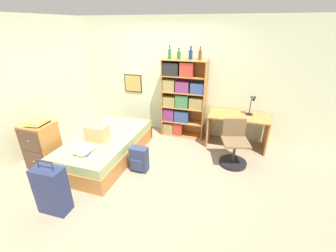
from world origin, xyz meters
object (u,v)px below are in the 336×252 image
(dresser, at_px, (42,145))
(bottle_green, at_px, (170,54))
(bottle_clear, at_px, (191,55))
(bookcase, at_px, (181,99))
(desk, at_px, (237,124))
(magazine_pile_on_dresser, at_px, (38,123))
(bed, at_px, (107,146))
(book_stack_on_bed, at_px, (85,150))
(desk_lamp, at_px, (253,101))
(bottle_brown, at_px, (179,55))
(backpack, at_px, (139,159))
(bottle_blue, at_px, (200,55))
(desk_chair, at_px, (234,151))
(handbag, at_px, (97,133))
(suitcase, at_px, (52,190))

(dresser, xyz_separation_m, bottle_green, (1.80, 1.98, 1.43))
(bottle_green, xyz_separation_m, bottle_clear, (0.43, 0.06, -0.01))
(bookcase, bearing_deg, desk, -6.47)
(magazine_pile_on_dresser, bearing_deg, bed, 34.59)
(book_stack_on_bed, xyz_separation_m, desk_lamp, (2.66, 1.96, 0.52))
(book_stack_on_bed, height_order, bottle_brown, bottle_brown)
(magazine_pile_on_dresser, bearing_deg, backpack, 12.56)
(book_stack_on_bed, height_order, magazine_pile_on_dresser, magazine_pile_on_dresser)
(bottle_blue, bearing_deg, bottle_clear, 173.37)
(bed, distance_m, desk_chair, 2.44)
(bed, bearing_deg, handbag, -102.50)
(bed, relative_size, dresser, 2.44)
(desk_chair, xyz_separation_m, backpack, (-1.59, -0.76, -0.04))
(desk_chair, bearing_deg, bottle_green, 151.19)
(book_stack_on_bed, relative_size, desk_chair, 0.47)
(handbag, xyz_separation_m, backpack, (0.84, -0.05, -0.38))
(bottle_clear, xyz_separation_m, desk, (1.10, -0.17, -1.35))
(dresser, relative_size, backpack, 1.84)
(magazine_pile_on_dresser, distance_m, bottle_clear, 3.14)
(handbag, bearing_deg, book_stack_on_bed, -87.52)
(bottle_clear, distance_m, desk_lamp, 1.58)
(desk_lamp, relative_size, backpack, 0.98)
(desk, xyz_separation_m, backpack, (-1.60, -1.48, -0.27))
(handbag, bearing_deg, backpack, -3.36)
(book_stack_on_bed, height_order, bookcase, bookcase)
(bookcase, bearing_deg, bottle_green, -171.97)
(bed, relative_size, bottle_blue, 7.88)
(book_stack_on_bed, relative_size, backpack, 0.87)
(bed, distance_m, bottle_brown, 2.37)
(bottle_brown, distance_m, desk_chair, 2.23)
(backpack, bearing_deg, desk, 42.76)
(bottle_green, relative_size, desk_lamp, 0.63)
(bed, xyz_separation_m, desk_chair, (2.38, 0.52, 0.04))
(handbag, distance_m, magazine_pile_on_dresser, 0.99)
(suitcase, bearing_deg, backpack, 59.43)
(bed, relative_size, bottle_brown, 9.20)
(dresser, xyz_separation_m, backpack, (1.73, 0.38, -0.20))
(bottle_brown, bearing_deg, bed, -127.31)
(bottle_blue, bearing_deg, backpack, -113.37)
(desk, bearing_deg, book_stack_on_bed, -142.54)
(magazine_pile_on_dresser, bearing_deg, desk_lamp, 29.04)
(dresser, distance_m, magazine_pile_on_dresser, 0.45)
(magazine_pile_on_dresser, distance_m, desk_lamp, 4.04)
(handbag, distance_m, book_stack_on_bed, 0.44)
(bottle_blue, xyz_separation_m, desk_lamp, (1.14, -0.04, -0.84))
(bed, relative_size, bookcase, 1.18)
(handbag, height_order, dresser, handbag)
(bottle_green, bearing_deg, bookcase, 8.03)
(book_stack_on_bed, bearing_deg, desk_lamp, 36.34)
(bottle_green, bearing_deg, dresser, -132.37)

